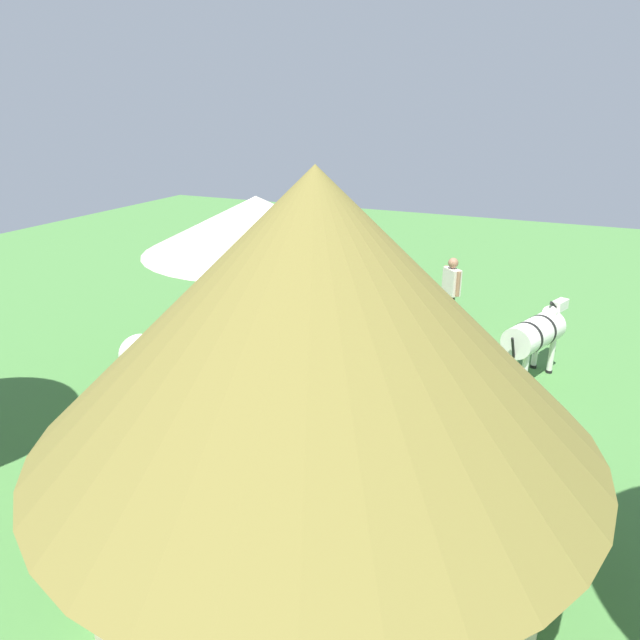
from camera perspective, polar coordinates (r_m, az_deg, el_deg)
ground_plane at (r=11.80m, az=3.16°, el=-4.67°), size 36.00×36.00×0.00m
thatched_hut at (r=5.70m, az=-0.43°, el=-6.26°), size 5.56×5.56×4.56m
shade_umbrella at (r=11.13m, az=-6.29°, el=9.44°), size 4.37×4.37×3.43m
patio_dining_table at (r=11.77m, az=-5.87°, el=-1.34°), size 1.54×0.87×0.74m
patio_chair_east_end at (r=13.02m, az=-5.43°, el=0.23°), size 0.58×0.57×0.90m
patio_chair_west_end at (r=12.12m, az=-11.84°, el=-1.72°), size 0.54×0.56×0.90m
patio_chair_near_hut at (r=10.65m, az=-6.28°, el=-4.60°), size 0.58×0.57×0.90m
patio_chair_near_lawn at (r=11.46m, az=0.20°, el=-2.59°), size 0.49×0.50×0.90m
guest_beside_umbrella at (r=11.83m, az=4.16°, el=0.32°), size 0.43×0.45×1.57m
standing_watcher at (r=13.74m, az=12.88°, el=3.22°), size 0.49×0.49×1.74m
striped_lounge_chair at (r=10.23m, az=13.15°, el=-7.85°), size 0.63×0.87×0.62m
zebra_nearest_camera at (r=11.72m, az=20.57°, el=-1.31°), size 1.09×2.01×1.46m
zebra_by_umbrella at (r=9.79m, az=-16.09°, el=-4.84°), size 1.99×1.45×1.49m
brick_patio_kerb at (r=17.24m, az=-5.09°, el=3.69°), size 2.82×0.51×0.08m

